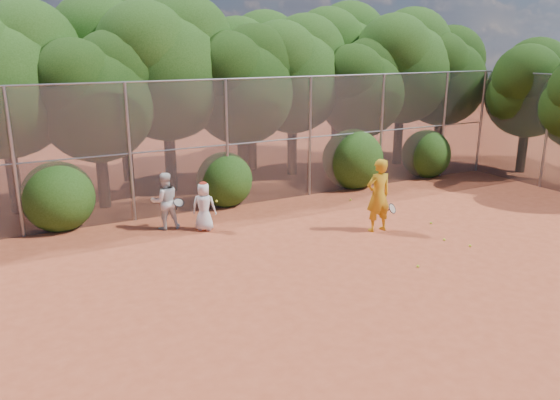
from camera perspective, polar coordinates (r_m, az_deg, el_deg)
ground at (r=13.09m, az=9.11°, el=-6.74°), size 80.00×80.00×0.00m
fence_back at (r=17.43m, az=-2.86°, el=6.20°), size 20.05×0.09×4.03m
fence_side at (r=21.66m, az=26.12°, el=6.52°), size 0.09×6.09×4.03m
tree_1 at (r=18.12m, az=-27.09°, el=11.61°), size 4.64×4.03×6.35m
tree_2 at (r=17.69m, az=-18.60°, el=10.55°), size 3.99×3.47×5.47m
tree_3 at (r=19.20m, az=-11.78°, el=13.83°), size 4.89×4.26×6.70m
tree_4 at (r=19.53m, az=-3.97°, el=12.28°), size 4.19×3.64×5.73m
tree_5 at (r=21.36m, az=1.41°, el=13.40°), size 4.51×3.92×6.17m
tree_6 at (r=21.90m, az=8.54°, el=11.78°), size 3.86×3.36×5.29m
tree_7 at (r=23.89m, az=12.74°, el=13.86°), size 4.77×4.14×6.53m
tree_8 at (r=25.03m, az=16.70°, el=12.60°), size 4.25×3.70×5.82m
tree_10 at (r=21.08m, az=-16.26°, el=14.34°), size 5.15×4.48×7.06m
tree_11 at (r=22.32m, az=-2.96°, el=13.80°), size 4.64×4.03×6.35m
tree_12 at (r=25.06m, az=6.10°, el=14.76°), size 5.02×4.37×6.88m
tree_13 at (r=23.89m, az=24.70°, el=10.87°), size 3.86×3.36×5.29m
bush_0 at (r=16.41m, az=-22.19°, el=0.63°), size 2.00×2.00×2.00m
bush_1 at (r=17.59m, az=-5.83°, el=2.39°), size 1.80×1.80×1.80m
bush_2 at (r=19.92m, az=7.61°, el=4.53°), size 2.20×2.20×2.20m
bush_3 at (r=22.14m, az=15.03°, el=4.87°), size 1.90×1.90×1.90m
player_yellow at (r=15.17m, az=10.24°, el=0.48°), size 0.91×0.60×2.04m
player_teen at (r=15.23m, az=-7.95°, el=-0.63°), size 0.80×0.73×1.39m
player_white at (r=15.50m, az=-11.93°, el=-0.10°), size 0.87×0.76×1.61m
ball_0 at (r=16.36m, az=15.51°, el=-2.33°), size 0.07×0.07×0.07m
ball_1 at (r=17.22m, az=11.73°, el=-1.16°), size 0.07×0.07×0.07m
ball_2 at (r=14.85m, az=19.24°, el=-4.53°), size 0.07×0.07×0.07m
ball_3 at (r=15.09m, az=16.78°, el=-3.98°), size 0.07×0.07×0.07m
ball_4 at (r=13.17m, az=14.21°, el=-6.73°), size 0.07×0.07×0.07m
ball_5 at (r=18.26m, az=7.38°, el=0.04°), size 0.07×0.07×0.07m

